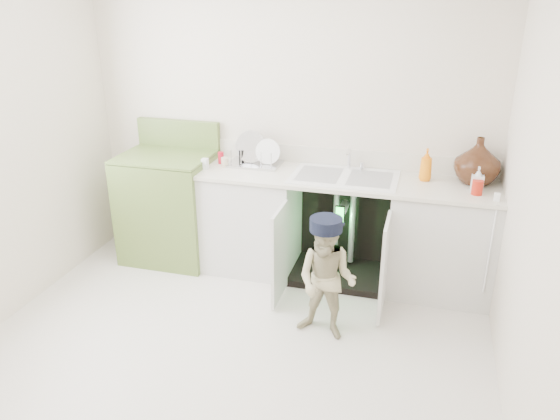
# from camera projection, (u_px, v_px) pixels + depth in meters

# --- Properties ---
(ground) EXTENTS (3.50, 3.50, 0.00)m
(ground) POSITION_uv_depth(u_px,v_px,m) (232.00, 348.00, 3.78)
(ground) COLOR beige
(ground) RESTS_ON ground
(room_shell) EXTENTS (6.00, 5.50, 1.26)m
(room_shell) POSITION_uv_depth(u_px,v_px,m) (225.00, 177.00, 3.30)
(room_shell) COLOR beige
(room_shell) RESTS_ON ground
(counter_run) EXTENTS (2.44, 1.02, 1.26)m
(counter_run) POSITION_uv_depth(u_px,v_px,m) (347.00, 225.00, 4.53)
(counter_run) COLOR silver
(counter_run) RESTS_ON ground
(avocado_stove) EXTENTS (0.78, 0.65, 1.21)m
(avocado_stove) POSITION_uv_depth(u_px,v_px,m) (170.00, 205.00, 4.89)
(avocado_stove) COLOR olive
(avocado_stove) RESTS_ON ground
(repair_worker) EXTENTS (0.48, 0.74, 0.90)m
(repair_worker) POSITION_uv_depth(u_px,v_px,m) (327.00, 279.00, 3.75)
(repair_worker) COLOR #BFB389
(repair_worker) RESTS_ON ground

